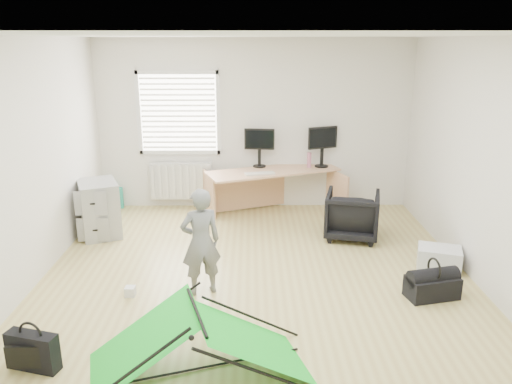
{
  "coord_description": "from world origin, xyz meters",
  "views": [
    {
      "loc": [
        -0.06,
        -5.19,
        2.66
      ],
      "look_at": [
        0.0,
        0.4,
        0.95
      ],
      "focal_mm": 35.0,
      "sensor_mm": 36.0,
      "label": 1
    }
  ],
  "objects_px": {
    "desk": "(273,192)",
    "person": "(201,242)",
    "monitor_right": "(322,152)",
    "laptop_bag": "(33,351)",
    "office_chair": "(352,215)",
    "kite": "(198,341)",
    "filing_cabinet": "(99,209)",
    "monitor_left": "(259,153)",
    "storage_crate": "(439,259)",
    "thermos": "(309,160)",
    "duffel_bag": "(432,287)"
  },
  "relations": [
    {
      "from": "desk",
      "to": "person",
      "type": "xyz_separation_m",
      "value": [
        -0.88,
        -2.62,
        0.24
      ]
    },
    {
      "from": "monitor_right",
      "to": "laptop_bag",
      "type": "height_order",
      "value": "monitor_right"
    },
    {
      "from": "office_chair",
      "to": "kite",
      "type": "height_order",
      "value": "office_chair"
    },
    {
      "from": "filing_cabinet",
      "to": "kite",
      "type": "distance_m",
      "value": 3.51
    },
    {
      "from": "filing_cabinet",
      "to": "monitor_left",
      "type": "relative_size",
      "value": 1.64
    },
    {
      "from": "storage_crate",
      "to": "laptop_bag",
      "type": "xyz_separation_m",
      "value": [
        -4.09,
        -1.86,
        0.03
      ]
    },
    {
      "from": "kite",
      "to": "monitor_right",
      "type": "bearing_deg",
      "value": 52.18
    },
    {
      "from": "thermos",
      "to": "desk",
      "type": "bearing_deg",
      "value": -163.92
    },
    {
      "from": "monitor_right",
      "to": "duffel_bag",
      "type": "height_order",
      "value": "monitor_right"
    },
    {
      "from": "duffel_bag",
      "to": "filing_cabinet",
      "type": "bearing_deg",
      "value": 142.53
    },
    {
      "from": "monitor_right",
      "to": "person",
      "type": "xyz_separation_m",
      "value": [
        -1.67,
        -2.83,
        -0.35
      ]
    },
    {
      "from": "office_chair",
      "to": "storage_crate",
      "type": "xyz_separation_m",
      "value": [
        0.86,
        -1.04,
        -0.19
      ]
    },
    {
      "from": "monitor_left",
      "to": "duffel_bag",
      "type": "height_order",
      "value": "monitor_left"
    },
    {
      "from": "monitor_left",
      "to": "thermos",
      "type": "height_order",
      "value": "monitor_left"
    },
    {
      "from": "office_chair",
      "to": "duffel_bag",
      "type": "bearing_deg",
      "value": 121.03
    },
    {
      "from": "storage_crate",
      "to": "laptop_bag",
      "type": "distance_m",
      "value": 4.49
    },
    {
      "from": "office_chair",
      "to": "kite",
      "type": "relative_size",
      "value": 0.41
    },
    {
      "from": "desk",
      "to": "duffel_bag",
      "type": "height_order",
      "value": "desk"
    },
    {
      "from": "filing_cabinet",
      "to": "office_chair",
      "type": "xyz_separation_m",
      "value": [
        3.54,
        -0.14,
        -0.06
      ]
    },
    {
      "from": "storage_crate",
      "to": "office_chair",
      "type": "bearing_deg",
      "value": 129.54
    },
    {
      "from": "person",
      "to": "desk",
      "type": "bearing_deg",
      "value": -128.13
    },
    {
      "from": "laptop_bag",
      "to": "storage_crate",
      "type": "bearing_deg",
      "value": 40.2
    },
    {
      "from": "monitor_left",
      "to": "storage_crate",
      "type": "height_order",
      "value": "monitor_left"
    },
    {
      "from": "office_chair",
      "to": "storage_crate",
      "type": "relative_size",
      "value": 1.47
    },
    {
      "from": "kite",
      "to": "laptop_bag",
      "type": "height_order",
      "value": "kite"
    },
    {
      "from": "monitor_right",
      "to": "office_chair",
      "type": "xyz_separation_m",
      "value": [
        0.27,
        -1.26,
        -0.61
      ]
    },
    {
      "from": "thermos",
      "to": "kite",
      "type": "xyz_separation_m",
      "value": [
        -1.37,
        -4.15,
        -0.55
      ]
    },
    {
      "from": "monitor_right",
      "to": "thermos",
      "type": "distance_m",
      "value": 0.24
    },
    {
      "from": "desk",
      "to": "laptop_bag",
      "type": "xyz_separation_m",
      "value": [
        -2.17,
        -3.95,
        -0.19
      ]
    },
    {
      "from": "monitor_right",
      "to": "duffel_bag",
      "type": "bearing_deg",
      "value": -96.84
    },
    {
      "from": "person",
      "to": "duffel_bag",
      "type": "bearing_deg",
      "value": 157.18
    },
    {
      "from": "monitor_left",
      "to": "person",
      "type": "distance_m",
      "value": 2.94
    },
    {
      "from": "monitor_left",
      "to": "office_chair",
      "type": "xyz_separation_m",
      "value": [
        1.27,
        -1.27,
        -0.6
      ]
    },
    {
      "from": "monitor_right",
      "to": "kite",
      "type": "height_order",
      "value": "monitor_right"
    },
    {
      "from": "office_chair",
      "to": "kite",
      "type": "bearing_deg",
      "value": 71.55
    },
    {
      "from": "filing_cabinet",
      "to": "monitor_left",
      "type": "height_order",
      "value": "monitor_left"
    },
    {
      "from": "thermos",
      "to": "person",
      "type": "bearing_deg",
      "value": -117.69
    },
    {
      "from": "office_chair",
      "to": "person",
      "type": "bearing_deg",
      "value": 52.85
    },
    {
      "from": "person",
      "to": "laptop_bag",
      "type": "xyz_separation_m",
      "value": [
        -1.29,
        -1.32,
        -0.43
      ]
    },
    {
      "from": "monitor_left",
      "to": "office_chair",
      "type": "bearing_deg",
      "value": -38.32
    },
    {
      "from": "kite",
      "to": "laptop_bag",
      "type": "bearing_deg",
      "value": 161.33
    },
    {
      "from": "storage_crate",
      "to": "kite",
      "type": "bearing_deg",
      "value": -144.93
    },
    {
      "from": "filing_cabinet",
      "to": "person",
      "type": "distance_m",
      "value": 2.36
    },
    {
      "from": "monitor_left",
      "to": "kite",
      "type": "xyz_separation_m",
      "value": [
        -0.58,
        -4.2,
        -0.66
      ]
    },
    {
      "from": "office_chair",
      "to": "monitor_left",
      "type": "bearing_deg",
      "value": -31.16
    },
    {
      "from": "desk",
      "to": "person",
      "type": "height_order",
      "value": "person"
    },
    {
      "from": "thermos",
      "to": "kite",
      "type": "distance_m",
      "value": 4.4
    },
    {
      "from": "thermos",
      "to": "kite",
      "type": "bearing_deg",
      "value": -108.28
    },
    {
      "from": "thermos",
      "to": "duffel_bag",
      "type": "bearing_deg",
      "value": -70.97
    },
    {
      "from": "person",
      "to": "storage_crate",
      "type": "height_order",
      "value": "person"
    }
  ]
}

